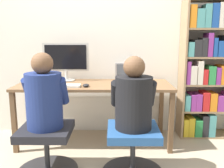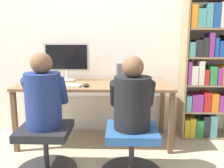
{
  "view_description": "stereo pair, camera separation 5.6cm",
  "coord_description": "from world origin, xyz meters",
  "views": [
    {
      "loc": [
        0.23,
        -2.51,
        1.26
      ],
      "look_at": [
        0.21,
        0.14,
        0.75
      ],
      "focal_mm": 40.0,
      "sensor_mm": 36.0,
      "label": 1
    },
    {
      "loc": [
        0.29,
        -2.51,
        1.26
      ],
      "look_at": [
        0.21,
        0.14,
        0.75
      ],
      "focal_mm": 40.0,
      "sensor_mm": 36.0,
      "label": 2
    }
  ],
  "objects": [
    {
      "name": "wall_back",
      "position": [
        0.0,
        0.72,
        1.3
      ],
      "size": [
        10.0,
        0.05,
        2.6
      ],
      "color": "white",
      "rests_on": "ground_plane"
    },
    {
      "name": "laptop",
      "position": [
        0.41,
        0.46,
        0.76
      ],
      "size": [
        0.32,
        0.3,
        0.22
      ],
      "color": "#B7B7BC",
      "rests_on": "desk"
    },
    {
      "name": "keyboard",
      "position": [
        -0.37,
        0.15,
        0.73
      ],
      "size": [
        0.46,
        0.14,
        0.03
      ],
      "color": "silver",
      "rests_on": "desk"
    },
    {
      "name": "computer_mouse_by_keyboard",
      "position": [
        -0.07,
        0.15,
        0.73
      ],
      "size": [
        0.07,
        0.09,
        0.03
      ],
      "color": "black",
      "rests_on": "desk"
    },
    {
      "name": "person_at_laptop",
      "position": [
        0.4,
        -0.39,
        0.72
      ],
      "size": [
        0.4,
        0.33,
        0.64
      ],
      "color": "black",
      "rests_on": "office_chair_right"
    },
    {
      "name": "bookshelf",
      "position": [
        1.39,
        0.52,
        0.84
      ],
      "size": [
        0.76,
        0.3,
        1.68
      ],
      "color": "#997A56",
      "rests_on": "ground_plane"
    },
    {
      "name": "office_chair_left",
      "position": [
        -0.39,
        -0.38,
        0.24
      ],
      "size": [
        0.56,
        0.56,
        0.45
      ],
      "color": "#262628",
      "rests_on": "ground_plane"
    },
    {
      "name": "ground_plane",
      "position": [
        0.0,
        0.0,
        0.0
      ],
      "size": [
        14.0,
        14.0,
        0.0
      ],
      "primitive_type": "plane",
      "color": "tan"
    },
    {
      "name": "desk",
      "position": [
        0.0,
        0.33,
        0.64
      ],
      "size": [
        1.77,
        0.66,
        0.71
      ],
      "color": "brown",
      "rests_on": "ground_plane"
    },
    {
      "name": "office_chair_right",
      "position": [
        0.4,
        -0.4,
        0.24
      ],
      "size": [
        0.56,
        0.56,
        0.45
      ],
      "color": "#262628",
      "rests_on": "ground_plane"
    },
    {
      "name": "person_at_monitor",
      "position": [
        -0.39,
        -0.38,
        0.74
      ],
      "size": [
        0.39,
        0.34,
        0.67
      ],
      "color": "navy",
      "rests_on": "office_chair_left"
    },
    {
      "name": "desktop_monitor",
      "position": [
        -0.36,
        0.52,
        0.96
      ],
      "size": [
        0.56,
        0.21,
        0.46
      ],
      "color": "beige",
      "rests_on": "desk"
    }
  ]
}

